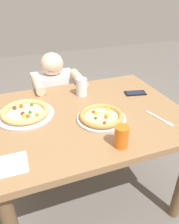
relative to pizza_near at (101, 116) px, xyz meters
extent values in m
plane|color=#66605B|center=(-0.06, 0.10, -0.77)|extent=(8.00, 8.00, 0.00)
cube|color=#936D47|center=(-0.06, 0.10, -0.04)|extent=(1.21, 0.93, 0.04)
cylinder|color=brown|center=(-0.59, 0.49, -0.41)|extent=(0.07, 0.07, 0.71)
cylinder|color=brown|center=(0.47, 0.49, -0.41)|extent=(0.07, 0.07, 0.71)
cylinder|color=#B7B7BC|center=(0.00, 0.00, -0.01)|extent=(0.29, 0.29, 0.01)
cylinder|color=#EFD68C|center=(0.00, 0.00, 0.00)|extent=(0.20, 0.20, 0.01)
torus|color=#C68C47|center=(0.00, 0.00, 0.01)|extent=(0.26, 0.26, 0.03)
sphere|color=maroon|center=(-0.01, -0.08, 0.01)|extent=(0.02, 0.02, 0.02)
sphere|color=maroon|center=(-0.03, 0.06, 0.01)|extent=(0.02, 0.02, 0.02)
sphere|color=gold|center=(0.03, -0.01, 0.01)|extent=(0.03, 0.03, 0.03)
sphere|color=gold|center=(0.07, 0.05, 0.01)|extent=(0.02, 0.02, 0.02)
sphere|color=gold|center=(-0.02, 0.03, 0.01)|extent=(0.02, 0.02, 0.02)
sphere|color=#BF4C19|center=(0.02, -0.03, 0.01)|extent=(0.02, 0.02, 0.02)
sphere|color=brown|center=(-0.04, -0.02, 0.01)|extent=(0.02, 0.02, 0.02)
cylinder|color=#B7B7BC|center=(-0.42, 0.20, -0.01)|extent=(0.35, 0.35, 0.01)
cylinder|color=beige|center=(-0.42, 0.20, 0.00)|extent=(0.22, 0.22, 0.01)
torus|color=tan|center=(-0.42, 0.20, 0.01)|extent=(0.29, 0.29, 0.03)
sphere|color=brown|center=(-0.47, 0.27, 0.01)|extent=(0.03, 0.03, 0.03)
sphere|color=brown|center=(-0.43, 0.18, 0.01)|extent=(0.03, 0.03, 0.03)
sphere|color=#BF4C19|center=(-0.41, 0.14, 0.01)|extent=(0.02, 0.02, 0.02)
sphere|color=gold|center=(-0.43, 0.15, 0.01)|extent=(0.03, 0.03, 0.03)
sphere|color=#BF4C19|center=(-0.43, 0.27, 0.01)|extent=(0.03, 0.03, 0.03)
sphere|color=#2D6623|center=(-0.37, 0.27, 0.01)|extent=(0.02, 0.02, 0.02)
sphere|color=#BF4C19|center=(-0.35, 0.13, 0.01)|extent=(0.02, 0.02, 0.02)
sphere|color=gold|center=(-0.35, 0.14, 0.01)|extent=(0.02, 0.02, 0.02)
sphere|color=#2D6623|center=(-0.39, 0.18, 0.01)|extent=(0.02, 0.02, 0.02)
cylinder|color=orange|center=(-0.01, -0.26, 0.04)|extent=(0.07, 0.07, 0.11)
cylinder|color=silver|center=(0.00, 0.35, 0.04)|extent=(0.08, 0.08, 0.13)
cube|color=white|center=(-0.01, 0.34, 0.08)|extent=(0.04, 0.04, 0.03)
cube|color=white|center=(0.01, 0.34, 0.08)|extent=(0.03, 0.03, 0.03)
cube|color=white|center=(-0.02, 0.33, 0.09)|extent=(0.02, 0.02, 0.02)
cube|color=white|center=(-0.54, -0.21, -0.02)|extent=(0.16, 0.15, 0.00)
cube|color=silver|center=(0.32, -0.09, -0.02)|extent=(0.05, 0.16, 0.00)
cube|color=silver|center=(0.35, -0.19, -0.02)|extent=(0.03, 0.05, 0.00)
cube|color=black|center=(0.37, 0.23, -0.02)|extent=(0.16, 0.11, 0.01)
cube|color=#192338|center=(0.37, 0.23, -0.01)|extent=(0.14, 0.09, 0.00)
cylinder|color=#333847|center=(-0.12, 0.80, -0.54)|extent=(0.29, 0.29, 0.45)
cube|color=white|center=(-0.12, 0.80, -0.17)|extent=(0.36, 0.22, 0.31)
sphere|color=beige|center=(-0.12, 0.80, 0.08)|extent=(0.19, 0.19, 0.19)
cylinder|color=beige|center=(-0.28, 0.57, 0.02)|extent=(0.07, 0.28, 0.07)
cylinder|color=beige|center=(0.05, 0.57, 0.02)|extent=(0.07, 0.28, 0.07)
camera|label=1|loc=(-0.46, -1.02, 0.70)|focal=35.69mm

